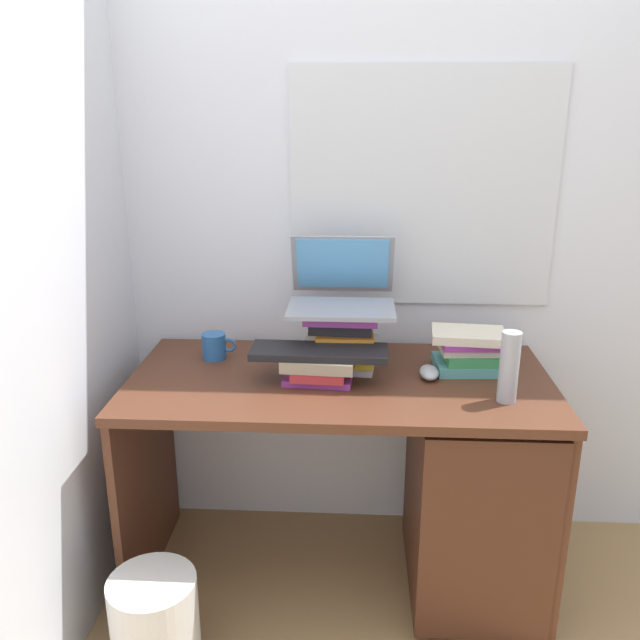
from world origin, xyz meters
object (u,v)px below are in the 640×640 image
object	(u,v)px
wastebasket	(155,624)
water_bottle	(509,367)
keyboard	(319,352)
desk	(441,477)
computer_mouse	(429,372)
mug	(215,346)
book_stack_tall	(341,340)
book_stack_side	(470,351)
book_stack_keyboard_riser	(319,367)
laptop	(343,290)

from	to	relation	value
wastebasket	water_bottle	bearing A→B (deg)	16.17
keyboard	desk	bearing A→B (deg)	2.92
computer_mouse	water_bottle	distance (m)	0.28
mug	water_bottle	bearing A→B (deg)	-17.62
book_stack_tall	mug	xyz separation A→B (m)	(-0.43, 0.05, -0.05)
book_stack_side	computer_mouse	bearing A→B (deg)	-152.72
wastebasket	computer_mouse	bearing A→B (deg)	29.60
desk	wastebasket	world-z (taller)	desk
computer_mouse	water_bottle	size ratio (longest dim) A/B	0.49
wastebasket	mug	bearing A→B (deg)	82.03
book_stack_keyboard_riser	keyboard	bearing A→B (deg)	-76.98
book_stack_side	keyboard	world-z (taller)	book_stack_side
book_stack_keyboard_riser	computer_mouse	xyz separation A→B (m)	(0.35, 0.04, -0.03)
laptop	book_stack_side	bearing A→B (deg)	-10.37
desk	book_stack_keyboard_riser	size ratio (longest dim) A/B	5.73
book_stack_side	laptop	distance (m)	0.45
mug	book_stack_keyboard_riser	bearing A→B (deg)	-25.53
laptop	water_bottle	size ratio (longest dim) A/B	1.62
book_stack_keyboard_riser	water_bottle	distance (m)	0.57
book_stack_keyboard_riser	book_stack_side	xyz separation A→B (m)	(0.48, 0.11, 0.02)
book_stack_keyboard_riser	book_stack_side	world-z (taller)	book_stack_side
book_stack_keyboard_riser	keyboard	distance (m)	0.05
laptop	mug	xyz separation A→B (m)	(-0.43, -0.01, -0.20)
mug	wastebasket	size ratio (longest dim) A/B	0.39
book_stack_side	laptop	world-z (taller)	laptop
book_stack_side	computer_mouse	distance (m)	0.16
desk	book_stack_tall	world-z (taller)	book_stack_tall
laptop	water_bottle	distance (m)	0.59
keyboard	computer_mouse	world-z (taller)	keyboard
laptop	water_bottle	bearing A→B (deg)	-32.20
book_stack_keyboard_riser	mug	xyz separation A→B (m)	(-0.36, 0.17, -0.00)
keyboard	computer_mouse	xyz separation A→B (m)	(0.34, 0.05, -0.08)
keyboard	water_bottle	size ratio (longest dim) A/B	1.98
book_stack_keyboard_riser	desk	bearing A→B (deg)	0.84
book_stack_keyboard_riser	laptop	size ratio (longest dim) A/B	0.68
book_stack_side	wastebasket	world-z (taller)	book_stack_side
laptop	book_stack_tall	bearing A→B (deg)	-91.41
book_stack_side	laptop	bearing A→B (deg)	169.63
wastebasket	book_stack_side	bearing A→B (deg)	29.27
book_stack_keyboard_riser	laptop	world-z (taller)	laptop
water_bottle	wastebasket	size ratio (longest dim) A/B	0.71
book_stack_side	laptop	size ratio (longest dim) A/B	0.71
desk	laptop	xyz separation A→B (m)	(-0.33, 0.18, 0.58)
laptop	book_stack_keyboard_riser	bearing A→B (deg)	-110.05
water_bottle	wastebasket	distance (m)	1.25
book_stack_tall	book_stack_side	xyz separation A→B (m)	(0.41, -0.01, -0.02)
book_stack_keyboard_riser	book_stack_tall	bearing A→B (deg)	62.09
keyboard	book_stack_side	bearing A→B (deg)	15.06
desk	book_stack_tall	size ratio (longest dim) A/B	5.48
desk	water_bottle	world-z (taller)	water_bottle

